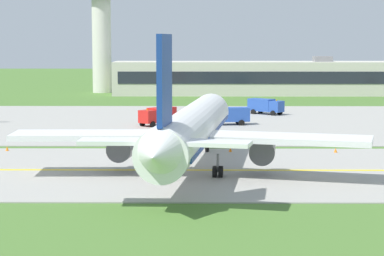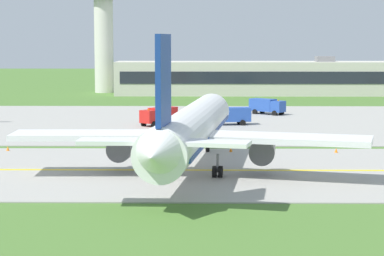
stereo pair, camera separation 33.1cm
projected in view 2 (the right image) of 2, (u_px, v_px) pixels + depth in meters
ground_plane at (193, 171)px, 70.11m from camera, size 500.00×500.00×0.00m
taxiway_strip at (193, 171)px, 70.10m from camera, size 240.00×28.00×0.10m
apron_pad at (262, 122)px, 111.68m from camera, size 140.00×52.00×0.10m
taxiway_centreline at (193, 170)px, 70.10m from camera, size 220.00×0.60×0.01m
airplane_lead at (191, 130)px, 67.92m from camera, size 32.28×39.64×12.70m
service_truck_baggage at (267, 106)px, 122.45m from camera, size 5.94×5.39×2.60m
service_truck_fuel at (159, 115)px, 106.87m from camera, size 5.39×5.94×2.60m
service_truck_pushback at (230, 115)px, 107.20m from camera, size 6.24×3.05×2.60m
terminal_building at (265, 78)px, 167.09m from camera, size 66.70×11.31×8.63m
control_tower at (104, 23)px, 172.87m from camera, size 7.60×7.60×26.70m
traffic_cone_near_edge at (336, 151)px, 80.93m from camera, size 0.44×0.44×0.60m
traffic_cone_mid_edge at (8, 149)px, 82.35m from camera, size 0.44×0.44×0.60m
traffic_cone_far_edge at (231, 150)px, 81.56m from camera, size 0.44×0.44×0.60m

